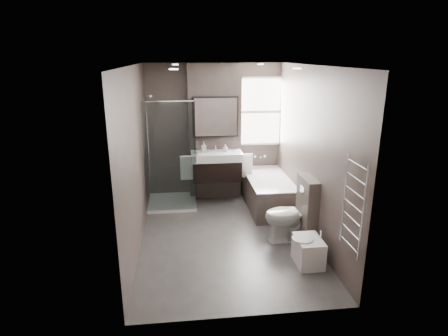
{
  "coord_description": "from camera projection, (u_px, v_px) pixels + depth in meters",
  "views": [
    {
      "loc": [
        -0.64,
        -5.29,
        2.74
      ],
      "look_at": [
        -0.01,
        0.15,
        1.08
      ],
      "focal_mm": 30.0,
      "sensor_mm": 36.0,
      "label": 1
    }
  ],
  "objects": [
    {
      "name": "soap_bottle_a",
      "position": [
        204.0,
        147.0,
        6.95
      ],
      "size": [
        0.08,
        0.09,
        0.19
      ],
      "primitive_type": "imported",
      "color": "white",
      "rests_on": "vanity"
    },
    {
      "name": "mirror_cabinet",
      "position": [
        215.0,
        117.0,
        6.95
      ],
      "size": [
        0.86,
        0.08,
        0.76
      ],
      "color": "black",
      "rests_on": "vanity_pier"
    },
    {
      "name": "cistern_box",
      "position": [
        307.0,
        209.0,
        5.65
      ],
      "size": [
        0.19,
        0.55,
        1.0
      ],
      "color": "#4D423D",
      "rests_on": "ground"
    },
    {
      "name": "vanity",
      "position": [
        217.0,
        166.0,
        7.04
      ],
      "size": [
        0.95,
        0.47,
        0.66
      ],
      "color": "black",
      "rests_on": "vanity_pier"
    },
    {
      "name": "bathtub",
      "position": [
        268.0,
        191.0,
        6.95
      ],
      "size": [
        0.75,
        1.6,
        0.57
      ],
      "color": "#4D423D",
      "rests_on": "ground"
    },
    {
      "name": "window",
      "position": [
        260.0,
        112.0,
        7.29
      ],
      "size": [
        0.98,
        0.06,
        1.33
      ],
      "color": "white",
      "rests_on": "room"
    },
    {
      "name": "bidet",
      "position": [
        308.0,
        251.0,
        5.07
      ],
      "size": [
        0.4,
        0.47,
        0.49
      ],
      "color": "white",
      "rests_on": "ground"
    },
    {
      "name": "toilet",
      "position": [
        291.0,
        215.0,
        5.68
      ],
      "size": [
        0.81,
        0.49,
        0.8
      ],
      "primitive_type": "imported",
      "rotation": [
        0.0,
        0.0,
        -1.52
      ],
      "color": "white",
      "rests_on": "ground"
    },
    {
      "name": "towel_right",
      "position": [
        246.0,
        166.0,
        7.08
      ],
      "size": [
        0.24,
        0.06,
        0.44
      ],
      "primitive_type": "cube",
      "color": "white",
      "rests_on": "vanity_pier"
    },
    {
      "name": "soap_bottle_b",
      "position": [
        225.0,
        148.0,
        7.01
      ],
      "size": [
        0.1,
        0.1,
        0.13
      ],
      "primitive_type": "imported",
      "color": "white",
      "rests_on": "vanity"
    },
    {
      "name": "room",
      "position": [
        226.0,
        157.0,
        5.52
      ],
      "size": [
        2.7,
        3.9,
        2.7
      ],
      "color": "#464340",
      "rests_on": "ground"
    },
    {
      "name": "towel_left",
      "position": [
        187.0,
        168.0,
        6.96
      ],
      "size": [
        0.24,
        0.06,
        0.44
      ],
      "primitive_type": "cube",
      "color": "white",
      "rests_on": "vanity_pier"
    },
    {
      "name": "shower_enclosure",
      "position": [
        177.0,
        181.0,
        6.95
      ],
      "size": [
        0.9,
        0.9,
        2.0
      ],
      "color": "white",
      "rests_on": "ground"
    },
    {
      "name": "vanity_pier",
      "position": [
        215.0,
        133.0,
        7.21
      ],
      "size": [
        1.0,
        0.25,
        2.6
      ],
      "primitive_type": "cube",
      "color": "#4D423D",
      "rests_on": "ground"
    },
    {
      "name": "towel_radiator",
      "position": [
        353.0,
        206.0,
        4.19
      ],
      "size": [
        0.03,
        0.49,
        1.1
      ],
      "color": "silver",
      "rests_on": "room"
    }
  ]
}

